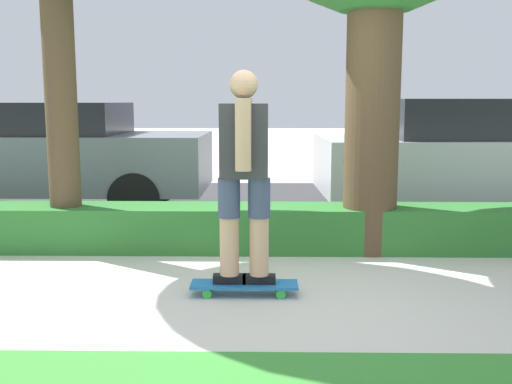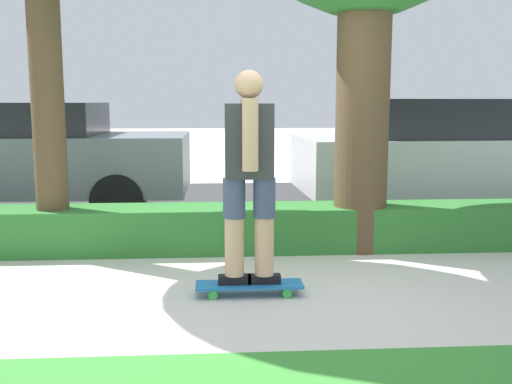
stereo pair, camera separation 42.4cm
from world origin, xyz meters
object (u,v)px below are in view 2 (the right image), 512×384
Objects in this scene: parked_car_front at (24,156)px; parked_car_middle at (450,154)px; skater_person at (249,172)px; skateboard at (249,286)px.

parked_car_middle reaches higher than parked_car_front.
skater_person is at bearing -132.29° from parked_car_middle.
skateboard is 4.71m from parked_car_middle.
parked_car_front is (-2.82, 3.59, -0.18)m from skater_person.
skateboard is 0.91m from skater_person.
parked_car_middle is (5.82, -0.03, -0.00)m from parked_car_front.
parked_car_middle is (3.00, 3.55, -0.18)m from skater_person.
parked_car_middle reaches higher than skateboard.
skater_person is 4.65m from parked_car_middle.
parked_car_front is 1.00× the size of parked_car_middle.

